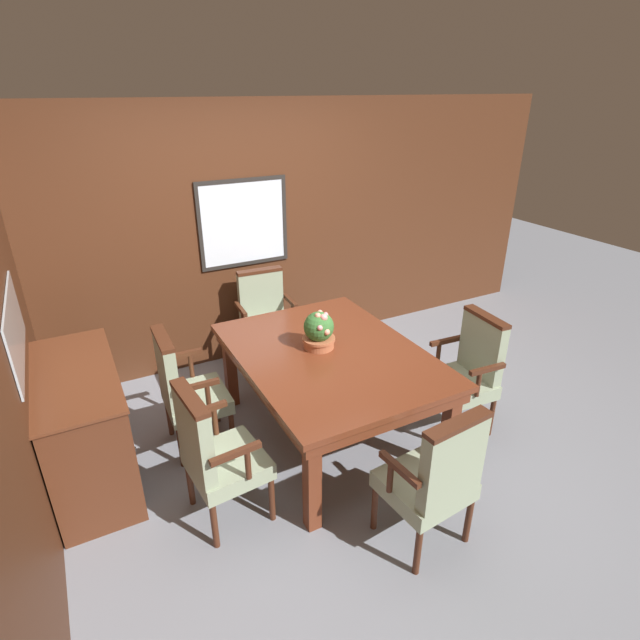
{
  "coord_description": "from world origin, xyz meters",
  "views": [
    {
      "loc": [
        -1.51,
        -2.68,
        2.53
      ],
      "look_at": [
        0.07,
        0.3,
        0.94
      ],
      "focal_mm": 28.0,
      "sensor_mm": 36.0,
      "label": 1
    }
  ],
  "objects_px": {
    "chair_head_far": "(265,317)",
    "chair_left_near": "(215,452)",
    "chair_left_far": "(185,388)",
    "potted_plant": "(319,331)",
    "sideboard_cabinet": "(86,426)",
    "dining_table": "(329,363)",
    "chair_right_near": "(468,369)",
    "chair_head_near": "(435,476)"
  },
  "relations": [
    {
      "from": "chair_head_far",
      "to": "chair_left_near",
      "type": "bearing_deg",
      "value": -117.7
    },
    {
      "from": "chair_left_far",
      "to": "potted_plant",
      "type": "bearing_deg",
      "value": -104.76
    },
    {
      "from": "sideboard_cabinet",
      "to": "chair_left_near",
      "type": "bearing_deg",
      "value": -49.47
    },
    {
      "from": "dining_table",
      "to": "chair_left_near",
      "type": "bearing_deg",
      "value": -157.94
    },
    {
      "from": "chair_head_far",
      "to": "chair_right_near",
      "type": "bearing_deg",
      "value": -54.46
    },
    {
      "from": "chair_head_far",
      "to": "chair_head_near",
      "type": "bearing_deg",
      "value": -85.67
    },
    {
      "from": "chair_head_near",
      "to": "chair_left_near",
      "type": "relative_size",
      "value": 1.0
    },
    {
      "from": "sideboard_cabinet",
      "to": "chair_left_far",
      "type": "bearing_deg",
      "value": 0.75
    },
    {
      "from": "chair_head_near",
      "to": "potted_plant",
      "type": "bearing_deg",
      "value": -92.69
    },
    {
      "from": "chair_left_far",
      "to": "potted_plant",
      "type": "relative_size",
      "value": 3.26
    },
    {
      "from": "dining_table",
      "to": "chair_left_near",
      "type": "distance_m",
      "value": 1.11
    },
    {
      "from": "chair_head_far",
      "to": "sideboard_cabinet",
      "type": "xyz_separation_m",
      "value": [
        -1.68,
        -0.89,
        -0.09
      ]
    },
    {
      "from": "chair_head_near",
      "to": "sideboard_cabinet",
      "type": "xyz_separation_m",
      "value": [
        -1.72,
        1.57,
        -0.09
      ]
    },
    {
      "from": "chair_head_near",
      "to": "chair_right_near",
      "type": "height_order",
      "value": "same"
    },
    {
      "from": "dining_table",
      "to": "sideboard_cabinet",
      "type": "relative_size",
      "value": 1.42
    },
    {
      "from": "chair_head_far",
      "to": "potted_plant",
      "type": "xyz_separation_m",
      "value": [
        -0.02,
        -1.15,
        0.36
      ]
    },
    {
      "from": "chair_left_far",
      "to": "chair_left_near",
      "type": "xyz_separation_m",
      "value": [
        -0.02,
        -0.79,
        0.0
      ]
    },
    {
      "from": "dining_table",
      "to": "sideboard_cabinet",
      "type": "xyz_separation_m",
      "value": [
        -1.69,
        0.37,
        -0.23
      ]
    },
    {
      "from": "sideboard_cabinet",
      "to": "dining_table",
      "type": "bearing_deg",
      "value": -12.27
    },
    {
      "from": "chair_left_far",
      "to": "chair_head_near",
      "type": "xyz_separation_m",
      "value": [
        1.03,
        -1.58,
        0.0
      ]
    },
    {
      "from": "potted_plant",
      "to": "sideboard_cabinet",
      "type": "bearing_deg",
      "value": 170.94
    },
    {
      "from": "chair_left_far",
      "to": "chair_head_far",
      "type": "distance_m",
      "value": 1.33
    },
    {
      "from": "chair_left_far",
      "to": "chair_right_near",
      "type": "distance_m",
      "value": 2.17
    },
    {
      "from": "chair_head_far",
      "to": "dining_table",
      "type": "bearing_deg",
      "value": -85.97
    },
    {
      "from": "chair_right_near",
      "to": "dining_table",
      "type": "bearing_deg",
      "value": -106.92
    },
    {
      "from": "potted_plant",
      "to": "chair_head_far",
      "type": "bearing_deg",
      "value": 88.81
    },
    {
      "from": "chair_left_far",
      "to": "chair_head_far",
      "type": "height_order",
      "value": "same"
    },
    {
      "from": "chair_head_near",
      "to": "chair_left_near",
      "type": "bearing_deg",
      "value": -42.22
    },
    {
      "from": "chair_left_far",
      "to": "chair_left_near",
      "type": "relative_size",
      "value": 1.0
    },
    {
      "from": "chair_left_near",
      "to": "potted_plant",
      "type": "bearing_deg",
      "value": -67.64
    },
    {
      "from": "chair_left_near",
      "to": "sideboard_cabinet",
      "type": "distance_m",
      "value": 1.04
    },
    {
      "from": "chair_head_near",
      "to": "chair_left_near",
      "type": "height_order",
      "value": "same"
    },
    {
      "from": "chair_left_near",
      "to": "chair_right_near",
      "type": "xyz_separation_m",
      "value": [
        2.05,
        0.02,
        0.0
      ]
    },
    {
      "from": "chair_head_near",
      "to": "chair_head_far",
      "type": "xyz_separation_m",
      "value": [
        -0.03,
        2.46,
        0.0
      ]
    },
    {
      "from": "chair_right_near",
      "to": "sideboard_cabinet",
      "type": "distance_m",
      "value": 2.82
    },
    {
      "from": "dining_table",
      "to": "potted_plant",
      "type": "distance_m",
      "value": 0.25
    },
    {
      "from": "dining_table",
      "to": "sideboard_cabinet",
      "type": "bearing_deg",
      "value": 167.73
    },
    {
      "from": "dining_table",
      "to": "chair_head_near",
      "type": "height_order",
      "value": "chair_head_near"
    },
    {
      "from": "dining_table",
      "to": "chair_head_far",
      "type": "height_order",
      "value": "chair_head_far"
    },
    {
      "from": "chair_head_near",
      "to": "dining_table",
      "type": "bearing_deg",
      "value": -94.08
    },
    {
      "from": "dining_table",
      "to": "chair_head_near",
      "type": "relative_size",
      "value": 1.8
    },
    {
      "from": "chair_left_far",
      "to": "chair_left_near",
      "type": "distance_m",
      "value": 0.79
    }
  ]
}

